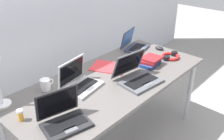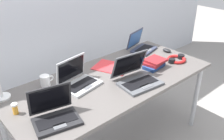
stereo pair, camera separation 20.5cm
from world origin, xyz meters
The scene contains 12 objects.
desk centered at (0.00, 0.00, 0.68)m, with size 1.80×0.80×0.74m.
laptop_near_mouse centered at (0.64, 0.26, 0.78)m, with size 0.32×0.29×0.20m.
laptop_back_left centered at (-0.27, 0.09, 0.78)m, with size 0.33×0.28×0.22m.
laptop_front_right centered at (0.11, -0.18, 0.79)m, with size 0.36×0.34×0.23m.
laptop_front_left centered at (-0.63, -0.17, 0.78)m, with size 0.33×0.29×0.22m.
computer_mouse centered at (0.80, 0.05, 0.76)m, with size 0.06×0.10×0.03m, color black.
cell_phone centered at (-0.55, 0.06, 0.74)m, with size 0.06×0.14×0.01m, color black.
headphones centered at (0.70, -0.14, 0.76)m, with size 0.21×0.18×0.04m.
pill_bottle centered at (-0.80, 0.06, 0.78)m, with size 0.04×0.04×0.08m.
book_stack centered at (0.43, -0.09, 0.78)m, with size 0.22×0.17×0.08m.
paper_folder_front_left centered at (0.13, 0.16, 0.74)m, with size 0.23×0.31×0.01m, color red.
coffee_mug centered at (-0.47, 0.26, 0.78)m, with size 0.11×0.08×0.09m.
Camera 1 is at (-1.35, -1.22, 1.76)m, focal length 39.83 mm.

